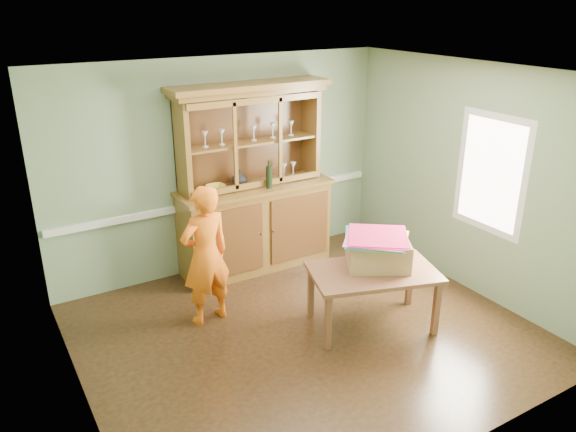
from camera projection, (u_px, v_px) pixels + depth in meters
floor at (306, 333)px, 5.98m from camera, size 4.50×4.50×0.00m
ceiling at (310, 74)px, 5.00m from camera, size 4.50×4.50×0.00m
wall_back at (223, 166)px, 7.09m from camera, size 4.50×0.00×4.50m
wall_left at (68, 268)px, 4.41m from camera, size 0.00×4.00×4.00m
wall_right at (470, 179)px, 6.56m from camera, size 0.00×4.00×4.00m
wall_front at (464, 305)px, 3.89m from camera, size 4.50×0.00×4.50m
chair_rail at (225, 200)px, 7.23m from camera, size 4.41×0.05×0.08m
framed_map at (60, 232)px, 4.59m from camera, size 0.03×0.60×0.46m
window_panel at (491, 174)px, 6.26m from camera, size 0.03×0.96×1.36m
china_hutch at (254, 206)px, 7.20m from camera, size 2.03×0.67×2.39m
dining_table at (373, 277)px, 5.92m from camera, size 1.50×1.16×0.66m
cardboard_box at (378, 252)px, 5.96m from camera, size 0.80×0.76×0.30m
kite_stack at (376, 238)px, 5.89m from camera, size 0.86×0.86×0.05m
person at (206, 256)px, 5.96m from camera, size 0.61×0.45×1.56m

